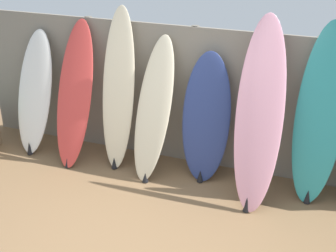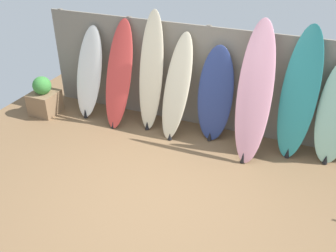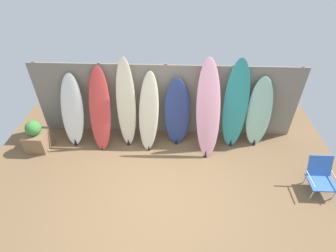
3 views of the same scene
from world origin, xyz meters
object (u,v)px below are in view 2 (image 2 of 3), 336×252
surfboard_red_1 (119,75)px  surfboard_cream_3 (177,87)px  surfboard_navy_4 (215,95)px  surfboard_cream_2 (151,73)px  surfboard_pink_5 (255,94)px  planter_box (44,98)px  surfboard_teal_6 (299,96)px  surfboard_white_0 (89,73)px

surfboard_red_1 → surfboard_cream_3: bearing=0.5°
surfboard_red_1 → surfboard_navy_4: 1.73m
surfboard_cream_2 → surfboard_pink_5: size_ratio=0.97×
surfboard_red_1 → planter_box: bearing=-168.3°
surfboard_navy_4 → surfboard_teal_6: (1.28, 0.02, 0.22)m
surfboard_cream_3 → surfboard_red_1: bearing=-179.5°
surfboard_red_1 → surfboard_cream_2: size_ratio=0.89×
surfboard_white_0 → surfboard_teal_6: size_ratio=0.80×
planter_box → surfboard_teal_6: bearing=5.6°
surfboard_white_0 → surfboard_navy_4: surfboard_white_0 is taller
surfboard_red_1 → surfboard_pink_5: 2.39m
surfboard_cream_2 → surfboard_navy_4: 1.16m
surfboard_cream_3 → planter_box: surfboard_cream_3 is taller
surfboard_cream_2 → surfboard_cream_3: 0.53m
surfboard_navy_4 → surfboard_teal_6: bearing=0.7°
surfboard_cream_2 → surfboard_navy_4: size_ratio=1.28×
surfboard_navy_4 → surfboard_pink_5: surfboard_pink_5 is taller
surfboard_cream_3 → surfboard_navy_4: surfboard_cream_3 is taller
surfboard_cream_3 → surfboard_cream_2: bearing=171.8°
surfboard_cream_3 → surfboard_pink_5: surfboard_pink_5 is taller
surfboard_navy_4 → planter_box: (-3.20, -0.42, -0.47)m
surfboard_pink_5 → surfboard_cream_3: bearing=174.6°
surfboard_pink_5 → surfboard_teal_6: size_ratio=1.02×
surfboard_cream_3 → planter_box: size_ratio=2.33×
surfboard_navy_4 → surfboard_pink_5: (0.66, -0.23, 0.25)m
surfboard_red_1 → planter_box: surfboard_red_1 is taller
surfboard_navy_4 → surfboard_pink_5: size_ratio=0.76×
surfboard_white_0 → planter_box: surfboard_white_0 is taller
surfboard_white_0 → planter_box: bearing=-155.1°
surfboard_red_1 → surfboard_cream_3: surfboard_red_1 is taller
surfboard_white_0 → surfboard_navy_4: size_ratio=1.03×
surfboard_cream_3 → surfboard_pink_5: (1.29, -0.12, 0.18)m
surfboard_pink_5 → surfboard_teal_6: surfboard_pink_5 is taller
surfboard_cream_2 → planter_box: size_ratio=2.74×
surfboard_red_1 → surfboard_cream_3: 1.09m
surfboard_teal_6 → planter_box: surfboard_teal_6 is taller
surfboard_red_1 → surfboard_cream_3: (1.09, 0.01, -0.04)m
surfboard_navy_4 → surfboard_white_0: bearing=-178.9°
surfboard_teal_6 → surfboard_cream_2: bearing=-178.8°
surfboard_white_0 → surfboard_cream_3: surfboard_cream_3 is taller
surfboard_cream_2 → surfboard_cream_3: bearing=-8.2°
surfboard_cream_3 → surfboard_white_0: bearing=178.0°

